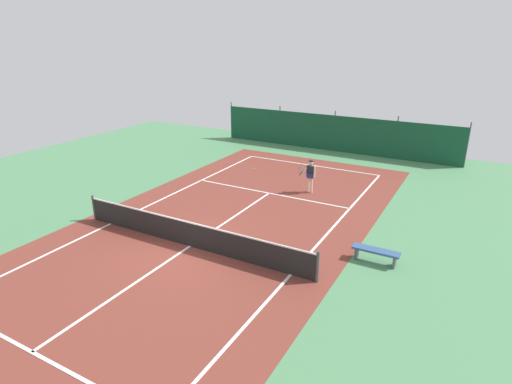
{
  "coord_description": "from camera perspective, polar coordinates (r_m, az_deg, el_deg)",
  "views": [
    {
      "loc": [
        8.91,
        -11.05,
        7.36
      ],
      "look_at": [
        0.51,
        4.14,
        0.9
      ],
      "focal_mm": 29.59,
      "sensor_mm": 36.0,
      "label": 1
    }
  ],
  "objects": [
    {
      "name": "tennis_ball_midcourt",
      "position": [
        24.68,
        -0.22,
        3.14
      ],
      "size": [
        0.07,
        0.07,
        0.07
      ],
      "primitive_type": "sphere",
      "color": "#CCDB33",
      "rests_on": "ground"
    },
    {
      "name": "back_fence",
      "position": [
        29.56,
        10.71,
        6.97
      ],
      "size": [
        16.3,
        0.98,
        2.7
      ],
      "color": "#14472D",
      "rests_on": "ground"
    },
    {
      "name": "tennis_net",
      "position": [
        15.76,
        -8.99,
        -5.61
      ],
      "size": [
        10.12,
        0.1,
        1.1
      ],
      "color": "black",
      "rests_on": "ground"
    },
    {
      "name": "parked_car",
      "position": [
        30.99,
        16.88,
        7.39
      ],
      "size": [
        2.37,
        4.38,
        1.68
      ],
      "rotation": [
        0.0,
        0.0,
        3.25
      ],
      "color": "maroon",
      "rests_on": "ground"
    },
    {
      "name": "tennis_ball_near_player",
      "position": [
        24.69,
        8.4,
        2.93
      ],
      "size": [
        0.07,
        0.07,
        0.07
      ],
      "primitive_type": "sphere",
      "color": "#CCDB33",
      "rests_on": "ground"
    },
    {
      "name": "ground_plane",
      "position": [
        15.99,
        -8.89,
        -7.26
      ],
      "size": [
        36.0,
        36.0,
        0.0
      ],
      "primitive_type": "plane",
      "color": "#4C8456"
    },
    {
      "name": "courtside_bench",
      "position": [
        15.16,
        15.89,
        -7.87
      ],
      "size": [
        1.6,
        0.4,
        0.49
      ],
      "color": "#335184",
      "rests_on": "ground"
    },
    {
      "name": "court_surface",
      "position": [
        15.99,
        -8.89,
        -7.25
      ],
      "size": [
        11.02,
        26.6,
        0.01
      ],
      "color": "brown",
      "rests_on": "ground"
    },
    {
      "name": "tennis_player",
      "position": [
        20.92,
        7.34,
        2.43
      ],
      "size": [
        0.81,
        0.68,
        1.64
      ],
      "rotation": [
        0.0,
        0.0,
        2.89
      ],
      "color": "beige",
      "rests_on": "ground"
    }
  ]
}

